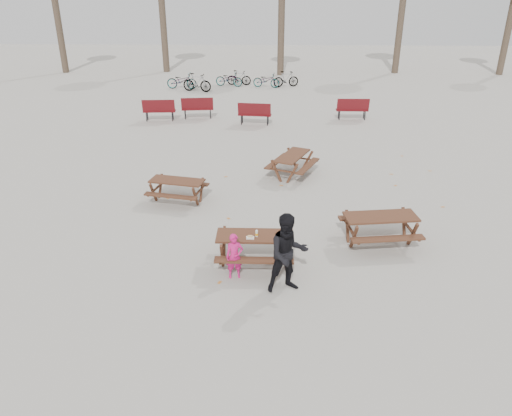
{
  "coord_description": "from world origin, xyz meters",
  "views": [
    {
      "loc": [
        0.32,
        -10.26,
        6.32
      ],
      "look_at": [
        0.0,
        1.0,
        1.0
      ],
      "focal_mm": 35.0,
      "sensor_mm": 36.0,
      "label": 1
    }
  ],
  "objects_px": {
    "adult": "(288,253)",
    "picnic_table_north": "(178,191)",
    "soda_bottle": "(257,234)",
    "child": "(235,256)",
    "main_picnic_table": "(255,242)",
    "picnic_table_east": "(380,230)",
    "picnic_table_far": "(292,165)",
    "food_tray": "(250,238)"
  },
  "relations": [
    {
      "from": "food_tray",
      "to": "picnic_table_east",
      "type": "height_order",
      "value": "food_tray"
    },
    {
      "from": "soda_bottle",
      "to": "adult",
      "type": "xyz_separation_m",
      "value": [
        0.7,
        -0.99,
        0.06
      ]
    },
    {
      "from": "adult",
      "to": "picnic_table_east",
      "type": "relative_size",
      "value": 1.0
    },
    {
      "from": "soda_bottle",
      "to": "picnic_table_east",
      "type": "height_order",
      "value": "soda_bottle"
    },
    {
      "from": "main_picnic_table",
      "to": "adult",
      "type": "bearing_deg",
      "value": -55.06
    },
    {
      "from": "adult",
      "to": "picnic_table_east",
      "type": "xyz_separation_m",
      "value": [
        2.41,
        2.15,
        -0.52
      ]
    },
    {
      "from": "child",
      "to": "picnic_table_north",
      "type": "xyz_separation_m",
      "value": [
        -2.01,
        4.13,
        -0.2
      ]
    },
    {
      "from": "soda_bottle",
      "to": "adult",
      "type": "relative_size",
      "value": 0.09
    },
    {
      "from": "picnic_table_north",
      "to": "main_picnic_table",
      "type": "bearing_deg",
      "value": -43.08
    },
    {
      "from": "picnic_table_far",
      "to": "picnic_table_north",
      "type": "bearing_deg",
      "value": 146.63
    },
    {
      "from": "picnic_table_far",
      "to": "adult",
      "type": "bearing_deg",
      "value": -158.99
    },
    {
      "from": "adult",
      "to": "picnic_table_east",
      "type": "height_order",
      "value": "adult"
    },
    {
      "from": "soda_bottle",
      "to": "picnic_table_east",
      "type": "xyz_separation_m",
      "value": [
        3.11,
        1.16,
        -0.46
      ]
    },
    {
      "from": "soda_bottle",
      "to": "child",
      "type": "xyz_separation_m",
      "value": [
        -0.48,
        -0.53,
        -0.3
      ]
    },
    {
      "from": "food_tray",
      "to": "child",
      "type": "height_order",
      "value": "child"
    },
    {
      "from": "adult",
      "to": "food_tray",
      "type": "bearing_deg",
      "value": 117.76
    },
    {
      "from": "adult",
      "to": "picnic_table_north",
      "type": "bearing_deg",
      "value": 109.15
    },
    {
      "from": "picnic_table_north",
      "to": "picnic_table_far",
      "type": "height_order",
      "value": "picnic_table_far"
    },
    {
      "from": "main_picnic_table",
      "to": "picnic_table_north",
      "type": "bearing_deg",
      "value": 124.72
    },
    {
      "from": "adult",
      "to": "picnic_table_north",
      "type": "relative_size",
      "value": 1.13
    },
    {
      "from": "picnic_table_north",
      "to": "picnic_table_far",
      "type": "distance_m",
      "value": 4.22
    },
    {
      "from": "picnic_table_east",
      "to": "picnic_table_far",
      "type": "distance_m",
      "value": 5.15
    },
    {
      "from": "main_picnic_table",
      "to": "adult",
      "type": "relative_size",
      "value": 0.99
    },
    {
      "from": "soda_bottle",
      "to": "picnic_table_north",
      "type": "relative_size",
      "value": 0.11
    },
    {
      "from": "soda_bottle",
      "to": "picnic_table_far",
      "type": "relative_size",
      "value": 0.1
    },
    {
      "from": "picnic_table_east",
      "to": "picnic_table_north",
      "type": "distance_m",
      "value": 6.11
    },
    {
      "from": "child",
      "to": "picnic_table_far",
      "type": "xyz_separation_m",
      "value": [
        1.54,
        6.41,
        -0.18
      ]
    },
    {
      "from": "adult",
      "to": "picnic_table_far",
      "type": "height_order",
      "value": "adult"
    },
    {
      "from": "soda_bottle",
      "to": "child",
      "type": "height_order",
      "value": "child"
    },
    {
      "from": "soda_bottle",
      "to": "adult",
      "type": "distance_m",
      "value": 1.21
    },
    {
      "from": "food_tray",
      "to": "picnic_table_far",
      "type": "bearing_deg",
      "value": 78.6
    },
    {
      "from": "food_tray",
      "to": "picnic_table_north",
      "type": "relative_size",
      "value": 0.11
    },
    {
      "from": "food_tray",
      "to": "picnic_table_east",
      "type": "distance_m",
      "value": 3.51
    },
    {
      "from": "food_tray",
      "to": "child",
      "type": "distance_m",
      "value": 0.6
    },
    {
      "from": "soda_bottle",
      "to": "picnic_table_east",
      "type": "distance_m",
      "value": 3.35
    },
    {
      "from": "food_tray",
      "to": "adult",
      "type": "xyz_separation_m",
      "value": [
        0.84,
        -0.89,
        0.12
      ]
    },
    {
      "from": "main_picnic_table",
      "to": "picnic_table_far",
      "type": "height_order",
      "value": "main_picnic_table"
    },
    {
      "from": "food_tray",
      "to": "soda_bottle",
      "type": "relative_size",
      "value": 1.06
    },
    {
      "from": "food_tray",
      "to": "soda_bottle",
      "type": "xyz_separation_m",
      "value": [
        0.15,
        0.1,
        0.05
      ]
    },
    {
      "from": "soda_bottle",
      "to": "picnic_table_far",
      "type": "height_order",
      "value": "soda_bottle"
    },
    {
      "from": "food_tray",
      "to": "picnic_table_north",
      "type": "xyz_separation_m",
      "value": [
        -2.35,
        3.71,
        -0.45
      ]
    },
    {
      "from": "main_picnic_table",
      "to": "soda_bottle",
      "type": "relative_size",
      "value": 10.59
    }
  ]
}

